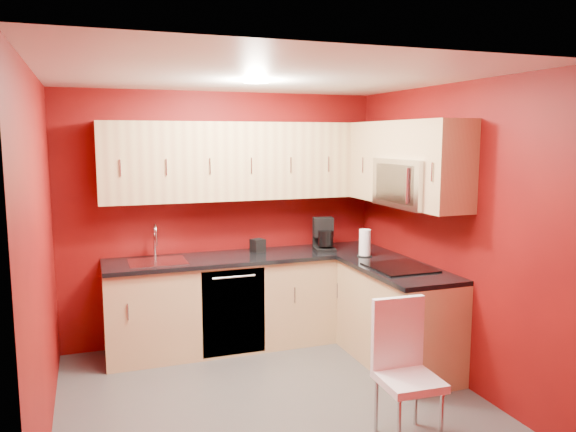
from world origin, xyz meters
TOP-DOWN VIEW (x-y plane):
  - floor at (0.00, 0.00)m, footprint 3.20×3.20m
  - ceiling at (0.00, 0.00)m, footprint 3.20×3.20m
  - wall_back at (0.00, 1.50)m, footprint 3.20×0.00m
  - wall_front at (0.00, -1.50)m, footprint 3.20×0.00m
  - wall_left at (-1.60, 0.00)m, footprint 0.00×3.00m
  - wall_right at (1.60, 0.00)m, footprint 0.00×3.00m
  - base_cabinets_back at (0.20, 1.20)m, footprint 2.80×0.60m
  - base_cabinets_right at (1.30, 0.25)m, footprint 0.60×1.30m
  - countertop_back at (0.20, 1.19)m, footprint 2.80×0.63m
  - countertop_right at (1.29, 0.23)m, footprint 0.63×1.27m
  - upper_cabinets_back at (0.20, 1.32)m, footprint 2.80×0.35m
  - upper_cabinets_right at (1.42, 0.44)m, footprint 0.35×1.55m
  - microwave at (1.39, 0.20)m, footprint 0.42×0.76m
  - cooktop at (1.28, 0.20)m, footprint 0.50×0.55m
  - sink at (-0.70, 1.20)m, footprint 0.52×0.42m
  - dishwasher_front at (-0.05, 0.91)m, footprint 0.60×0.02m
  - downlight at (0.00, 0.30)m, footprint 0.20×0.20m
  - coffee_maker at (0.96, 1.13)m, footprint 0.25×0.30m
  - napkin_holder at (0.30, 1.30)m, footprint 0.15×0.15m
  - paper_towel at (1.22, 0.76)m, footprint 0.17×0.17m
  - dining_chair at (0.70, -0.91)m, footprint 0.41×0.42m

SIDE VIEW (x-z plane):
  - floor at x=0.00m, z-range 0.00..0.00m
  - base_cabinets_back at x=0.20m, z-range 0.00..0.87m
  - base_cabinets_right at x=1.30m, z-range 0.00..0.87m
  - dishwasher_front at x=-0.05m, z-range 0.03..0.84m
  - dining_chair at x=0.70m, z-range 0.00..0.96m
  - countertop_back at x=0.20m, z-range 0.87..0.91m
  - countertop_right at x=1.29m, z-range 0.87..0.91m
  - cooktop at x=1.28m, z-range 0.91..0.92m
  - sink at x=-0.70m, z-range 0.77..1.12m
  - napkin_holder at x=0.30m, z-range 0.91..1.04m
  - paper_towel at x=1.22m, z-range 0.91..1.17m
  - coffee_maker at x=0.96m, z-range 0.91..1.24m
  - wall_back at x=0.00m, z-range -0.35..2.85m
  - wall_front at x=0.00m, z-range -0.35..2.85m
  - wall_left at x=-1.60m, z-range -0.25..2.75m
  - wall_right at x=1.60m, z-range -0.25..2.75m
  - microwave at x=1.39m, z-range 1.45..1.87m
  - upper_cabinets_back at x=0.20m, z-range 1.45..2.20m
  - upper_cabinets_right at x=1.42m, z-range 1.51..2.26m
  - downlight at x=0.00m, z-range 2.48..2.49m
  - ceiling at x=0.00m, z-range 2.50..2.50m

